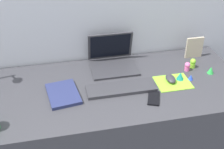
{
  "coord_description": "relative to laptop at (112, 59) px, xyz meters",
  "views": [
    {
      "loc": [
        -0.27,
        -1.43,
        1.79
      ],
      "look_at": [
        0.04,
        0.0,
        0.83
      ],
      "focal_mm": 47.92,
      "sensor_mm": 36.0,
      "label": 1
    }
  ],
  "objects": [
    {
      "name": "mousepad",
      "position": [
        0.32,
        -0.28,
        -0.05
      ],
      "size": [
        0.21,
        0.17,
        0.0
      ],
      "primitive_type": "cube",
      "color": "#8CDB33",
      "rests_on": "desk"
    },
    {
      "name": "mouse",
      "position": [
        0.31,
        -0.26,
        -0.03
      ],
      "size": [
        0.06,
        0.1,
        0.03
      ],
      "primitive_type": "ellipsoid",
      "color": "#333338",
      "rests_on": "mousepad"
    },
    {
      "name": "toy_figurine_teal",
      "position": [
        0.38,
        -0.25,
        -0.03
      ],
      "size": [
        0.05,
        0.05,
        0.05
      ],
      "primitive_type": "cone",
      "color": "teal",
      "rests_on": "desk"
    },
    {
      "name": "toy_figurine_lime",
      "position": [
        0.51,
        -0.13,
        -0.02
      ],
      "size": [
        0.04,
        0.04,
        0.07
      ],
      "color": "#8CDB33",
      "rests_on": "desk"
    },
    {
      "name": "cell_phone",
      "position": [
        0.16,
        -0.4,
        -0.05
      ],
      "size": [
        0.11,
        0.14,
        0.01
      ],
      "primitive_type": "cube",
      "rotation": [
        0.0,
        0.0,
        -0.37
      ],
      "color": "black",
      "rests_on": "desk"
    },
    {
      "name": "laptop",
      "position": [
        0.0,
        0.0,
        0.0
      ],
      "size": [
        0.3,
        0.26,
        0.21
      ],
      "color": "#333338",
      "rests_on": "desk"
    },
    {
      "name": "toy_figurine_pink",
      "position": [
        0.46,
        -0.16,
        -0.02
      ],
      "size": [
        0.04,
        0.04,
        0.06
      ],
      "color": "pink",
      "rests_on": "desk"
    },
    {
      "name": "notebook_pad",
      "position": [
        -0.35,
        -0.26,
        -0.04
      ],
      "size": [
        0.2,
        0.26,
        0.02
      ],
      "primitive_type": "cube",
      "rotation": [
        0.0,
        0.0,
        0.14
      ],
      "color": "navy",
      "rests_on": "desk"
    },
    {
      "name": "keyboard",
      "position": [
        -0.01,
        -0.28,
        -0.04
      ],
      "size": [
        0.41,
        0.13,
        0.02
      ],
      "primitive_type": "cube",
      "color": "#333338",
      "rests_on": "desk"
    },
    {
      "name": "back_wall",
      "position": [
        -0.09,
        0.15,
        0.05
      ],
      "size": [
        2.91,
        0.05,
        1.68
      ],
      "primitive_type": "cube",
      "color": "#B2B7C1",
      "rests_on": "ground_plane"
    },
    {
      "name": "picture_frame",
      "position": [
        0.58,
        -0.01,
        0.02
      ],
      "size": [
        0.12,
        0.02,
        0.15
      ],
      "primitive_type": "cube",
      "color": "#B2A58C",
      "rests_on": "desk"
    },
    {
      "name": "desk",
      "position": [
        -0.09,
        -0.24,
        -0.42
      ],
      "size": [
        1.71,
        0.7,
        0.74
      ],
      "primitive_type": "cube",
      "color": "#38383D",
      "rests_on": "ground_plane"
    },
    {
      "name": "toy_figurine_green",
      "position": [
        0.6,
        -0.22,
        -0.03
      ],
      "size": [
        0.04,
        0.04,
        0.05
      ],
      "primitive_type": "cone",
      "color": "green",
      "rests_on": "desk"
    },
    {
      "name": "toy_figurine_blue",
      "position": [
        0.44,
        -0.26,
        -0.04
      ],
      "size": [
        0.03,
        0.03,
        0.04
      ],
      "primitive_type": "cone",
      "color": "blue",
      "rests_on": "desk"
    }
  ]
}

